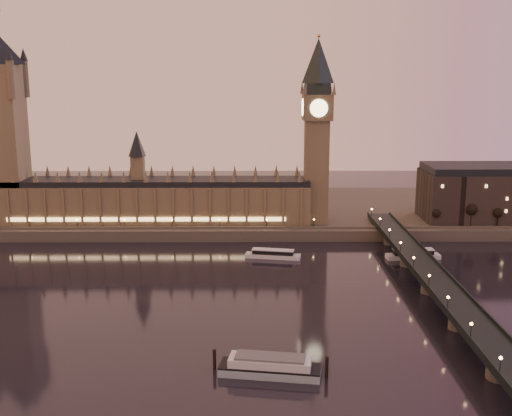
# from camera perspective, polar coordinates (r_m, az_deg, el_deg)

# --- Properties ---
(ground) EXTENTS (700.00, 700.00, 0.00)m
(ground) POSITION_cam_1_polar(r_m,az_deg,el_deg) (252.38, -4.44, -9.03)
(ground) COLOR black
(ground) RESTS_ON ground
(far_embankment) EXTENTS (560.00, 130.00, 6.00)m
(far_embankment) POSITION_cam_1_polar(r_m,az_deg,el_deg) (409.48, 1.32, -0.25)
(far_embankment) COLOR #423D35
(far_embankment) RESTS_ON ground
(palace_of_westminster) EXTENTS (180.00, 26.62, 52.00)m
(palace_of_westminster) POSITION_cam_1_polar(r_m,az_deg,el_deg) (366.94, -9.47, 1.11)
(palace_of_westminster) COLOR brown
(palace_of_westminster) RESTS_ON ground
(victoria_tower) EXTENTS (31.68, 31.68, 118.00)m
(victoria_tower) POSITION_cam_1_polar(r_m,az_deg,el_deg) (382.16, -21.72, 7.53)
(victoria_tower) COLOR brown
(victoria_tower) RESTS_ON ground
(big_ben) EXTENTS (17.68, 17.68, 104.00)m
(big_ben) POSITION_cam_1_polar(r_m,az_deg,el_deg) (358.57, 5.45, 7.78)
(big_ben) COLOR brown
(big_ben) RESTS_ON ground
(westminster_bridge) EXTENTS (13.20, 260.00, 15.30)m
(westminster_bridge) POSITION_cam_1_polar(r_m,az_deg,el_deg) (260.60, 16.26, -7.51)
(westminster_bridge) COLOR black
(westminster_bridge) RESTS_ON ground
(bare_tree_0) EXTENTS (5.49, 5.49, 11.16)m
(bare_tree_0) POSITION_cam_1_polar(r_m,az_deg,el_deg) (366.91, 15.86, -0.38)
(bare_tree_0) COLOR black
(bare_tree_0) RESTS_ON ground
(bare_tree_1) EXTENTS (5.49, 5.49, 11.16)m
(bare_tree_1) POSITION_cam_1_polar(r_m,az_deg,el_deg) (372.02, 18.37, -0.37)
(bare_tree_1) COLOR black
(bare_tree_1) RESTS_ON ground
(bare_tree_2) EXTENTS (5.49, 5.49, 11.16)m
(bare_tree_2) POSITION_cam_1_polar(r_m,az_deg,el_deg) (377.82, 20.80, -0.36)
(bare_tree_2) COLOR black
(bare_tree_2) RESTS_ON ground
(cruise_boat_a) EXTENTS (27.85, 10.75, 4.36)m
(cruise_boat_a) POSITION_cam_1_polar(r_m,az_deg,el_deg) (317.89, 1.52, -4.12)
(cruise_boat_a) COLOR silver
(cruise_boat_a) RESTS_ON ground
(cruise_boat_b) EXTENTS (26.77, 8.42, 4.87)m
(cruise_boat_b) POSITION_cam_1_polar(r_m,az_deg,el_deg) (325.98, 13.78, -4.02)
(cruise_boat_b) COLOR silver
(cruise_boat_b) RESTS_ON ground
(moored_barge) EXTENTS (35.30, 13.37, 6.55)m
(moored_barge) POSITION_cam_1_polar(r_m,az_deg,el_deg) (201.22, 1.25, -13.88)
(moored_barge) COLOR #8DA7B4
(moored_barge) RESTS_ON ground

